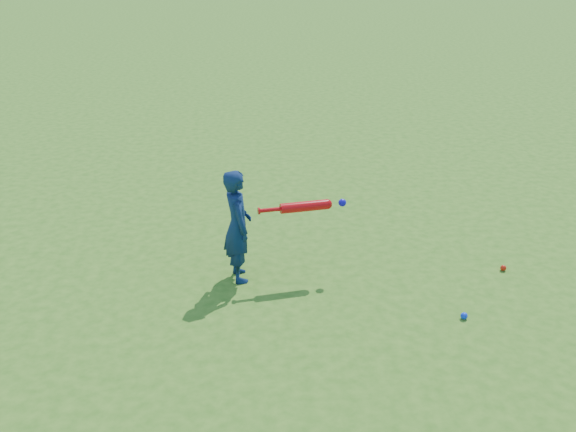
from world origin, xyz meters
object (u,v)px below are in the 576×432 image
object	(u,v)px
ground_ball_red	(503,268)
bat_swing	(308,206)
child	(238,226)
ground_ball_blue	(464,316)

from	to	relation	value
ground_ball_red	bat_swing	world-z (taller)	bat_swing
child	ground_ball_blue	distance (m)	2.25
ground_ball_blue	ground_ball_red	bearing A→B (deg)	53.19
child	ground_ball_red	size ratio (longest dim) A/B	18.71
child	ground_ball_red	xyz separation A→B (m)	(2.67, 0.05, -0.54)
ground_ball_blue	bat_swing	bearing A→B (deg)	145.86
child	ground_ball_red	world-z (taller)	child
ground_ball_red	bat_swing	bearing A→B (deg)	178.86
child	bat_swing	size ratio (longest dim) A/B	1.30
child	ground_ball_red	bearing A→B (deg)	-102.80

